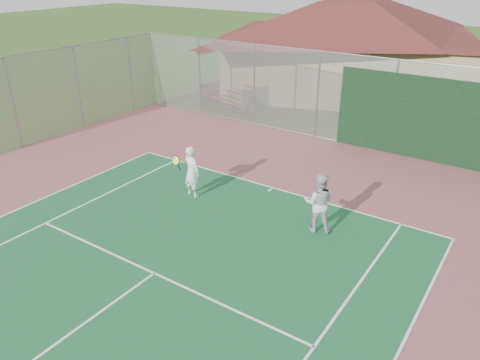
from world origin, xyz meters
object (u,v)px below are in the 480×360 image
player_white_front (191,172)px  clubhouse (349,38)px  player_grey_back (319,203)px  bleachers (233,95)px

player_white_front → clubhouse: bearing=-77.2°
player_grey_back → player_white_front: bearing=-17.9°
player_grey_back → bleachers: bearing=-66.6°
player_grey_back → clubhouse: bearing=-92.1°
clubhouse → player_white_front: bearing=-104.1°
player_white_front → player_grey_back: 4.11m
clubhouse → player_white_front: (1.13, -14.75, -2.08)m
player_white_front → player_grey_back: player_grey_back is taller
bleachers → player_grey_back: player_grey_back is taller
bleachers → player_white_front: bearing=-46.6°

